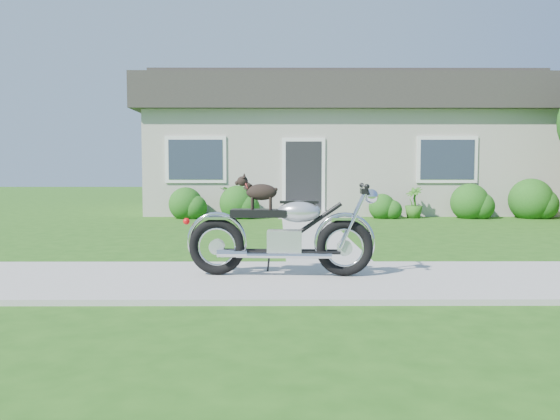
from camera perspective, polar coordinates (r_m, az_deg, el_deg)
The scene contains 8 objects.
ground at distance 6.74m, azimuth 19.13°, elevation -6.97°, with size 80.00×80.00×0.00m, color #235114.
sidewalk at distance 6.73m, azimuth 19.13°, elevation -6.80°, with size 24.00×2.20×0.04m, color #9E9B93.
walkway at distance 11.33m, azimuth 3.40°, elevation -2.30°, with size 1.20×8.00×0.03m, color #9E9B93.
house at distance 18.39m, azimuth 6.73°, elevation 6.78°, with size 12.60×7.03×4.50m.
shrub_row at distance 15.09m, azimuth 11.70°, elevation 0.79°, with size 10.41×1.17×1.17m.
potted_plant_left at distance 14.86m, azimuth -4.80°, elevation 0.77°, with size 0.76×0.66×0.84m, color #285F19.
potted_plant_right at distance 15.27m, azimuth 13.80°, elevation 0.76°, with size 0.48×0.48×0.85m, color #316E1E.
motorcycle_with_dog at distance 6.38m, azimuth 0.39°, elevation -2.34°, with size 2.22×0.60×1.17m.
Camera 1 is at (-2.22, -6.24, 1.26)m, focal length 35.00 mm.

